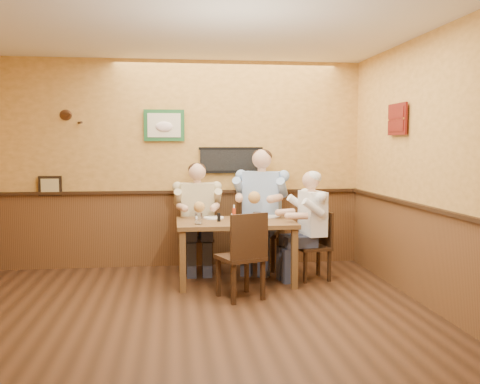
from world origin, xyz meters
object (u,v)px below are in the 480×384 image
Objects in this scene: chair_back_left at (197,237)px; chair_right_end at (312,246)px; chair_near_side at (240,255)px; chair_back_right at (262,231)px; water_glass_mid at (256,219)px; hot_sauce_bottle at (234,213)px; diner_white_elder at (312,231)px; diner_tan_shirt at (197,223)px; dining_table at (235,228)px; salt_shaker at (233,217)px; cola_tumbler at (257,217)px; pepper_shaker at (219,217)px; diner_blue_polo at (262,215)px; water_glass_left at (199,219)px.

chair_back_left is 1.06× the size of chair_right_end.
chair_back_right is at bearing -130.28° from chair_near_side.
hot_sauce_bottle reaches higher than water_glass_mid.
diner_white_elder is (0.00, 0.00, 0.18)m from chair_right_end.
dining_table is at bearing -57.71° from diner_tan_shirt.
chair_back_right is at bearing -150.29° from diner_white_elder.
chair_back_right reaches higher than dining_table.
chair_near_side reaches higher than salt_shaker.
salt_shaker is (-0.99, 0.02, 0.37)m from chair_right_end.
chair_right_end is at bearing 0.69° from dining_table.
diner_white_elder is 0.78m from cola_tumbler.
diner_white_elder is 1.00m from salt_shaker.
cola_tumbler is at bearing -18.73° from pepper_shaker.
diner_white_elder reaches higher than hot_sauce_bottle.
diner_blue_polo reaches higher than hot_sauce_bottle.
pepper_shaker is (-0.64, -0.70, 0.08)m from diner_blue_polo.
diner_tan_shirt reaches higher than chair_right_end.
diner_blue_polo reaches higher than cola_tumbler.
cola_tumbler is (0.04, 0.18, -0.01)m from water_glass_mid.
dining_table is at bearing -102.49° from chair_back_right.
diner_blue_polo is at bearing 0.00° from chair_back_right.
diner_tan_shirt is 9.52× the size of water_glass_mid.
dining_table is 1.56× the size of chair_back_left.
pepper_shaker is (-0.19, -0.06, -0.03)m from hot_sauce_bottle.
hot_sauce_bottle is (-0.01, 0.02, 0.18)m from dining_table.
diner_white_elder reaches higher than chair_right_end.
chair_back_right is 0.83m from chair_right_end.
dining_table is 0.14m from salt_shaker.
cola_tumbler is at bearing 3.68° from water_glass_left.
chair_near_side is 0.75m from pepper_shaker.
chair_back_left reaches higher than water_glass_left.
water_glass_mid reaches higher than cola_tumbler.
chair_near_side is (-0.46, -1.35, -0.03)m from chair_back_right.
chair_right_end is 10.43× the size of salt_shaker.
water_glass_mid is at bearing -61.78° from dining_table.
diner_tan_shirt reaches higher than chair_near_side.
diner_white_elder is at bearing 2.59° from pepper_shaker.
water_glass_mid is 0.44m from hot_sauce_bottle.
chair_back_right reaches higher than water_glass_mid.
cola_tumbler is at bearing 78.24° from water_glass_mid.
hot_sauce_bottle is at bearing -99.55° from chair_right_end.
chair_back_left is 7.30× the size of cola_tumbler.
cola_tumbler reaches higher than dining_table.
diner_tan_shirt is 9.73× the size of water_glass_left.
cola_tumbler is (0.69, 0.04, -0.00)m from water_glass_left.
salt_shaker is at bearing -100.60° from chair_right_end.
water_glass_mid is at bearing -82.05° from chair_back_right.
water_glass_left is at bearing -89.36° from chair_right_end.
water_glass_mid is 1.66× the size of salt_shaker.
dining_table is 0.53m from water_glass_left.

